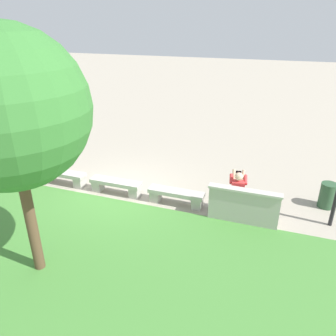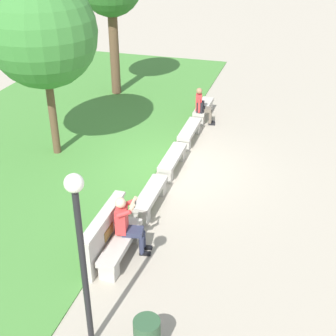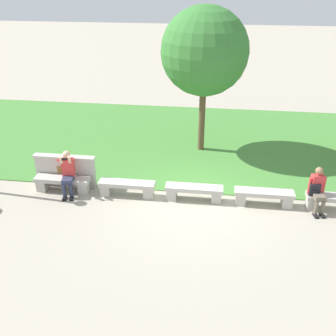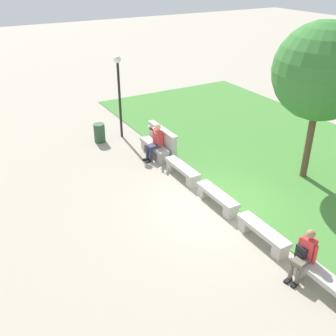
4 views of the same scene
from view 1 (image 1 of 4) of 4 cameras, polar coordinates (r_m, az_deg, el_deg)
name	(u,v)px [view 1 (image 1 of 4)]	position (r m, az deg, el deg)	size (l,w,h in m)	color
ground_plane	(116,193)	(10.45, -8.96, -4.37)	(80.00, 80.00, 0.00)	#A89E8C
grass_strip	(13,293)	(7.64, -25.31, -19.05)	(21.53, 8.00, 0.03)	#478438
bench_main	(244,207)	(9.27, 13.12, -6.67)	(1.65, 0.40, 0.45)	#B7B2A8
bench_near	(176,195)	(9.60, 1.40, -4.80)	(1.65, 0.40, 0.45)	#B7B2A8
bench_mid	(116,185)	(10.31, -9.07, -2.95)	(1.65, 0.40, 0.45)	#B7B2A8
bench_far	(62,176)	(11.32, -17.91, -1.31)	(1.65, 0.40, 0.45)	#B7B2A8
bench_end	(15,168)	(12.56, -25.15, 0.06)	(1.65, 0.40, 0.45)	#B7B2A8
backrest_wall_with_plaque	(243,206)	(8.87, 12.97, -6.51)	(1.89, 0.24, 1.01)	#B7B2A8
person_photographer	(237,190)	(9.14, 11.97, -3.82)	(0.52, 0.76, 1.32)	black
person_distant	(28,159)	(12.07, -23.25, 1.45)	(0.48, 0.72, 1.26)	black
backpack	(29,161)	(12.02, -23.02, 1.16)	(0.28, 0.24, 0.43)	black
tree_behind_wall	(8,110)	(6.48, -26.09, 9.09)	(2.94, 2.94, 5.02)	brown
trash_bin	(327,195)	(10.49, 25.99, -4.31)	(0.44, 0.44, 0.75)	#2D5133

